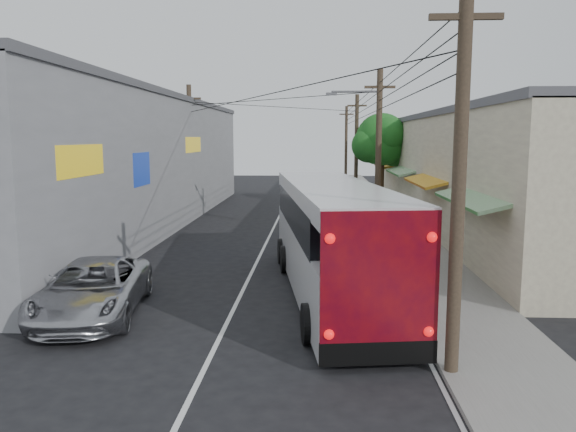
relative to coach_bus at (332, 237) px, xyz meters
name	(u,v)px	position (x,y,z in m)	size (l,w,h in m)	color
ground	(220,337)	(-2.86, -4.10, -1.81)	(120.00, 120.00, 0.00)	black
sidewalk	(386,220)	(3.64, 15.90, -1.75)	(3.00, 80.00, 0.12)	slate
building_right	(457,166)	(8.13, 17.90, 1.34)	(7.09, 40.00, 6.25)	beige
building_left	(125,160)	(-11.36, 13.90, 1.84)	(7.20, 36.00, 7.25)	gray
utility_poles	(330,151)	(0.27, 16.23, 2.31)	(11.80, 45.28, 8.00)	#473828
street_tree	(383,141)	(4.01, 21.92, 2.86)	(4.40, 4.00, 6.60)	#3F2B19
coach_bus	(332,237)	(0.00, 0.00, 0.00)	(4.13, 12.38, 3.51)	silver
jeepney	(93,289)	(-6.66, -2.59, -1.05)	(2.52, 5.47, 1.52)	#B4B4BB
parked_suv	(347,224)	(0.94, 8.90, -0.94)	(2.44, 6.01, 1.74)	#93939A
parked_car_mid	(348,205)	(1.46, 18.22, -1.13)	(1.62, 4.03, 1.37)	#27272C
parked_car_far	(344,190)	(1.74, 28.57, -1.11)	(1.49, 4.27, 1.41)	black
pedestrian_near	(376,213)	(2.56, 11.48, -0.75)	(0.69, 0.45, 1.89)	#C56890
pedestrian_far	(392,214)	(3.55, 12.70, -0.96)	(0.71, 0.55, 1.46)	#8DACCE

